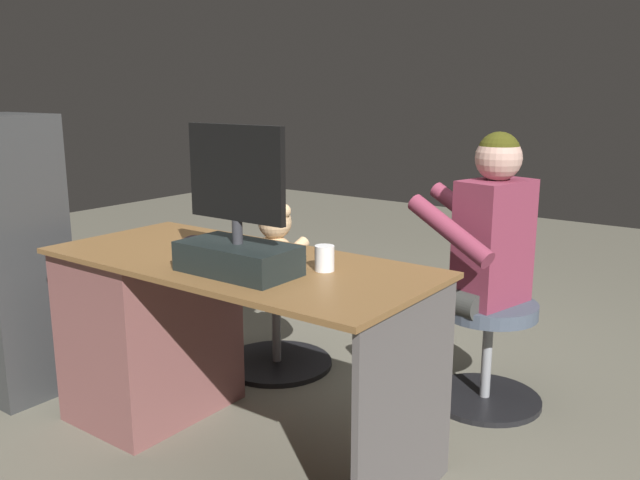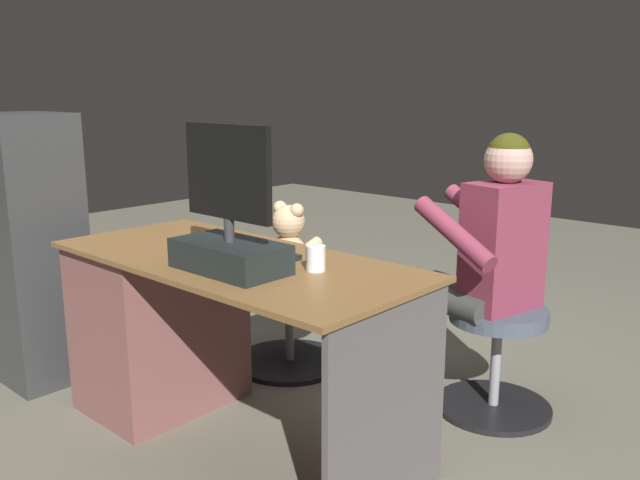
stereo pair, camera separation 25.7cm
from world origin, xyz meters
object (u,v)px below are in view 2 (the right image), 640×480
object	(u,v)px
tv_remote	(212,246)
visitor_chair	(496,350)
keyboard	(250,252)
teddy_bear	(291,242)
office_chair_teddy	(289,315)
desk	(173,322)
computer_mouse	(198,237)
monitor	(229,234)
person	(483,250)
cup	(316,258)

from	to	relation	value
tv_remote	visitor_chair	world-z (taller)	tv_remote
keyboard	tv_remote	size ratio (longest dim) A/B	2.80
keyboard	teddy_bear	world-z (taller)	teddy_bear
tv_remote	office_chair_teddy	size ratio (longest dim) A/B	0.27
desk	computer_mouse	distance (m)	0.39
computer_mouse	tv_remote	distance (m)	0.14
desk	teddy_bear	distance (m)	0.72
desk	tv_remote	world-z (taller)	tv_remote
monitor	person	xyz separation A→B (m)	(-0.41, -1.02, -0.17)
computer_mouse	cup	xyz separation A→B (m)	(-0.67, 0.01, 0.03)
visitor_chair	person	xyz separation A→B (m)	(0.08, 0.02, 0.43)
tv_remote	office_chair_teddy	world-z (taller)	tv_remote
office_chair_teddy	teddy_bear	bearing A→B (deg)	-90.00
desk	person	distance (m)	1.34
desk	monitor	bearing A→B (deg)	166.88
tv_remote	teddy_bear	xyz separation A→B (m)	(0.20, -0.64, -0.13)
tv_remote	office_chair_teddy	bearing A→B (deg)	-85.18
desk	cup	size ratio (longest dim) A/B	17.01
cup	teddy_bear	bearing A→B (deg)	-39.93
monitor	visitor_chair	size ratio (longest dim) A/B	1.02
desk	person	bearing A→B (deg)	-136.94
keyboard	computer_mouse	size ratio (longest dim) A/B	4.38
keyboard	teddy_bear	distance (m)	0.73
cup	tv_remote	size ratio (longest dim) A/B	0.59
person	tv_remote	bearing A→B (deg)	49.96
monitor	computer_mouse	distance (m)	0.50
monitor	tv_remote	xyz separation A→B (m)	(0.31, -0.16, -0.12)
teddy_bear	person	size ratio (longest dim) A/B	0.31
visitor_chair	person	distance (m)	0.44
cup	office_chair_teddy	size ratio (longest dim) A/B	0.16
person	computer_mouse	bearing A→B (deg)	43.58
desk	cup	world-z (taller)	cup
desk	monitor	size ratio (longest dim) A/B	3.01
keyboard	cup	size ratio (longest dim) A/B	4.74
office_chair_teddy	person	bearing A→B (deg)	-166.28
desk	computer_mouse	size ratio (longest dim) A/B	15.70
cup	visitor_chair	world-z (taller)	cup
teddy_bear	person	world-z (taller)	person
office_chair_teddy	keyboard	bearing A→B (deg)	122.82
monitor	teddy_bear	xyz separation A→B (m)	(0.51, -0.81, -0.25)
keyboard	desk	bearing A→B (deg)	10.06
keyboard	monitor	bearing A→B (deg)	122.15
visitor_chair	person	size ratio (longest dim) A/B	0.41
teddy_bear	tv_remote	bearing A→B (deg)	107.49
tv_remote	keyboard	bearing A→B (deg)	178.32
keyboard	person	distance (m)	0.98
office_chair_teddy	monitor	bearing A→B (deg)	122.65
computer_mouse	tv_remote	bearing A→B (deg)	164.43
cup	teddy_bear	size ratio (longest dim) A/B	0.24
desk	visitor_chair	distance (m)	1.39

